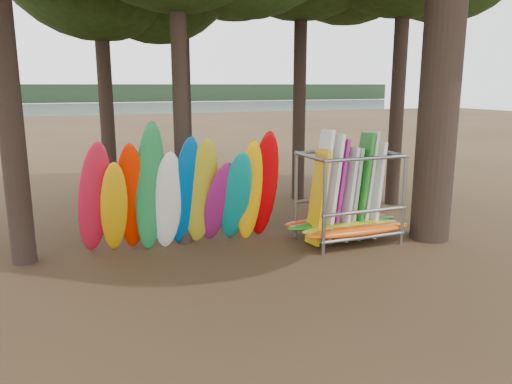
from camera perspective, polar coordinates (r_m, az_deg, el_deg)
name	(u,v)px	position (r m, az deg, el deg)	size (l,w,h in m)	color
ground	(286,267)	(11.08, 3.42, -8.59)	(120.00, 120.00, 0.00)	#47331E
lake	(94,115)	(69.63, -17.99, 8.37)	(160.00, 160.00, 0.00)	gray
far_shore	(78,93)	(119.48, -19.68, 10.57)	(160.00, 4.00, 4.00)	black
kayak_row	(184,196)	(11.89, -8.24, -0.49)	(4.97, 2.15, 3.30)	red
storage_rack	(348,201)	(12.81, 10.45, -0.97)	(3.19, 1.62, 2.86)	gray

